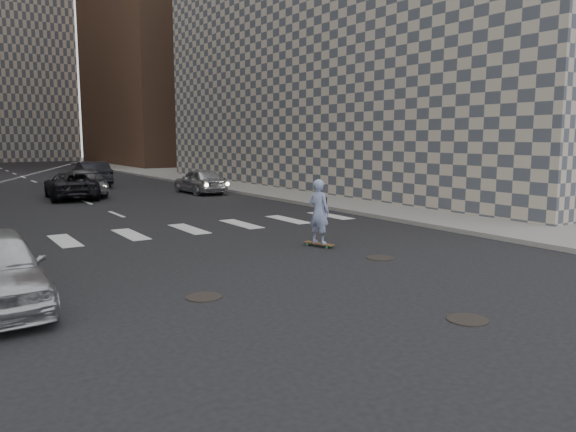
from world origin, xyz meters
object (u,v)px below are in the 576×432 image
(skateboarder, at_px, (319,212))
(traffic_car_d, at_px, (200,181))
(traffic_car_e, at_px, (91,174))
(traffic_car_c, at_px, (71,185))
(traffic_car_b, at_px, (82,183))

(skateboarder, relative_size, traffic_car_d, 0.47)
(traffic_car_d, xyz_separation_m, traffic_car_e, (-3.88, 7.88, 0.09))
(traffic_car_c, height_order, traffic_car_e, traffic_car_e)
(skateboarder, xyz_separation_m, traffic_car_d, (3.44, 15.88, -0.31))
(skateboarder, height_order, traffic_car_b, skateboarder)
(skateboarder, xyz_separation_m, traffic_car_b, (-2.39, 17.88, -0.30))
(traffic_car_d, bearing_deg, traffic_car_e, -65.34)
(skateboarder, height_order, traffic_car_e, skateboarder)
(skateboarder, bearing_deg, traffic_car_d, 61.15)
(skateboarder, relative_size, traffic_car_e, 0.40)
(traffic_car_b, xyz_separation_m, traffic_car_e, (1.94, 5.88, 0.08))
(traffic_car_b, relative_size, traffic_car_e, 1.02)
(traffic_car_c, distance_m, traffic_car_e, 7.31)
(traffic_car_c, xyz_separation_m, traffic_car_e, (2.68, 6.80, 0.11))
(traffic_car_d, bearing_deg, skateboarder, 76.19)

